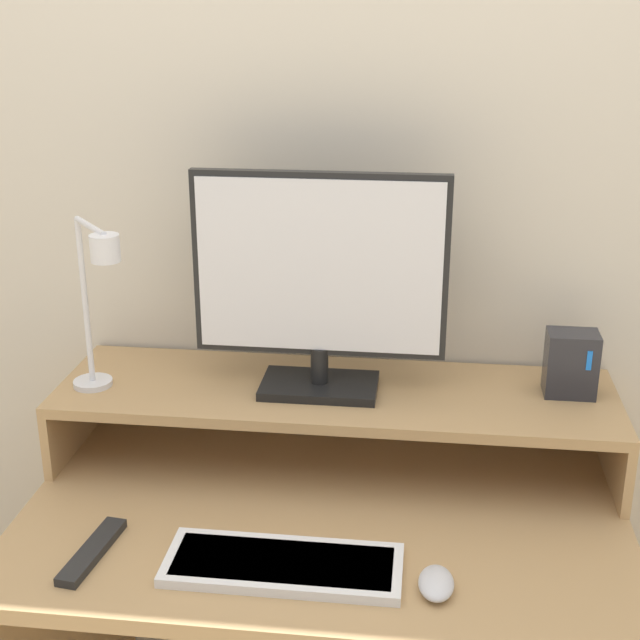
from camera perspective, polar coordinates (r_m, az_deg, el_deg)
name	(u,v)px	position (r m, az deg, el deg)	size (l,w,h in m)	color
wall_back	(347,185)	(1.91, 1.74, 8.64)	(6.00, 0.05, 2.50)	beige
desk	(324,597)	(1.86, 0.27, -17.28)	(1.15, 0.73, 0.71)	tan
monitor_shelf	(336,399)	(1.85, 1.01, -5.08)	(1.15, 0.34, 0.16)	tan
monitor	(320,280)	(1.75, -0.03, 2.59)	(0.50, 0.14, 0.45)	black
desk_lamp	(97,294)	(1.76, -14.07, 1.65)	(0.16, 0.18, 0.36)	silver
router_dock	(571,364)	(1.86, 15.76, -2.70)	(0.10, 0.07, 0.13)	#28282D
keyboard	(283,565)	(1.58, -2.38, -15.37)	(0.41, 0.15, 0.02)	white
mouse	(436,583)	(1.54, 7.44, -16.36)	(0.06, 0.09, 0.03)	silver
remote_control	(92,551)	(1.66, -14.37, -14.15)	(0.06, 0.20, 0.02)	black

